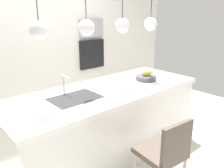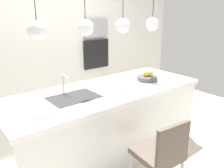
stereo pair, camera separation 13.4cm
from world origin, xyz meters
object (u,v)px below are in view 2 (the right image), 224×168
Objects in this scene: microwave at (95,28)px; oven at (96,54)px; fruit_bowl at (147,77)px; chair_near at (161,153)px.

microwave is 0.50m from oven.
microwave is 0.96× the size of oven.
chair_near is at bearing -129.36° from fruit_bowl.
oven is 2.77m from chair_near.
fruit_bowl is 1.25m from chair_near.
oven is 0.65× the size of chair_near.
oven is (0.00, 0.00, -0.50)m from microwave.
fruit_bowl is 1.75m from microwave.
chair_near is (-1.00, -2.53, -0.53)m from oven.
fruit_bowl is at bearing -99.21° from microwave.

